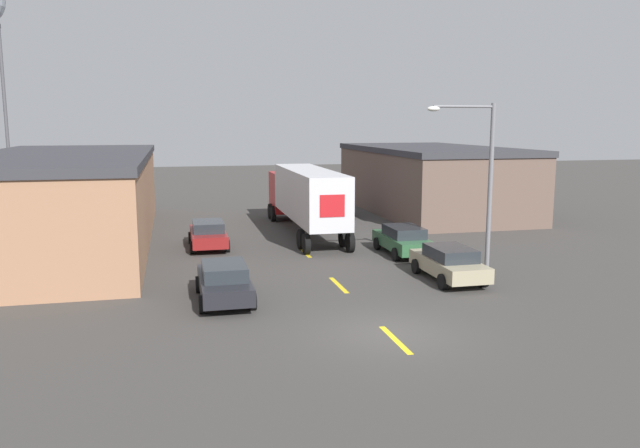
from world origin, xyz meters
TOP-DOWN VIEW (x-y plane):
  - ground_plane at (0.00, 0.00)m, footprint 160.00×160.00m
  - road_centerline at (0.00, 6.14)m, footprint 0.20×16.07m
  - warehouse_left at (-12.41, 18.32)m, footprint 9.29×24.72m
  - warehouse_right at (12.31, 25.52)m, footprint 9.08×18.42m
  - semi_truck at (1.18, 18.52)m, footprint 2.67×14.20m
  - parked_car_left_near at (-4.77, 4.89)m, footprint 2.01×4.53m
  - parked_car_right_near at (4.77, 5.86)m, footprint 2.01×4.53m
  - parked_car_right_far at (4.77, 25.34)m, footprint 2.01×4.53m
  - parked_car_right_mid at (4.77, 11.29)m, footprint 2.01×4.53m
  - parked_car_left_far at (-4.77, 15.24)m, footprint 2.01×4.53m
  - street_lamp at (6.39, 6.36)m, footprint 3.11×0.32m

SIDE VIEW (x-z plane):
  - ground_plane at x=0.00m, z-range 0.00..0.00m
  - road_centerline at x=0.00m, z-range 0.00..0.01m
  - parked_car_left_near at x=-4.77m, z-range 0.04..1.49m
  - parked_car_right_near at x=4.77m, z-range 0.04..1.49m
  - parked_car_right_far at x=4.77m, z-range 0.04..1.49m
  - parked_car_right_mid at x=4.77m, z-range 0.04..1.49m
  - parked_car_left_far at x=-4.77m, z-range 0.04..1.49m
  - semi_truck at x=1.18m, z-range 0.39..4.35m
  - warehouse_right at x=12.31m, z-range 0.01..4.88m
  - warehouse_left at x=-12.41m, z-range 0.01..5.00m
  - street_lamp at x=6.39m, z-range 0.69..8.13m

